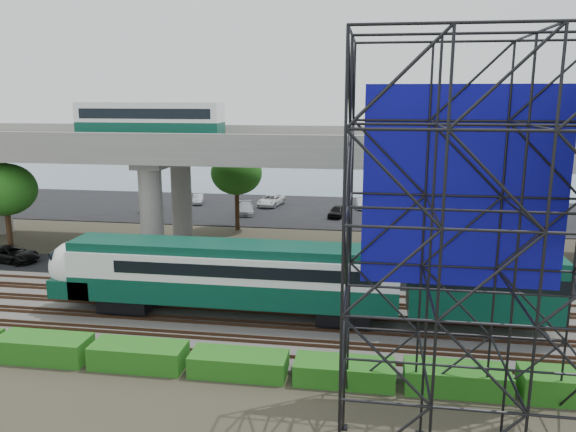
# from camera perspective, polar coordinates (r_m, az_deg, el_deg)

# --- Properties ---
(ground) EXTENTS (140.00, 140.00, 0.00)m
(ground) POSITION_cam_1_polar(r_m,az_deg,el_deg) (31.81, -4.93, -11.95)
(ground) COLOR #474233
(ground) RESTS_ON ground
(ballast_bed) EXTENTS (90.00, 12.00, 0.20)m
(ballast_bed) POSITION_cam_1_polar(r_m,az_deg,el_deg) (33.55, -4.12, -10.41)
(ballast_bed) COLOR slate
(ballast_bed) RESTS_ON ground
(service_road) EXTENTS (90.00, 5.00, 0.08)m
(service_road) POSITION_cam_1_polar(r_m,az_deg,el_deg) (41.37, -1.50, -6.01)
(service_road) COLOR black
(service_road) RESTS_ON ground
(parking_lot) EXTENTS (90.00, 18.00, 0.08)m
(parking_lot) POSITION_cam_1_polar(r_m,az_deg,el_deg) (63.88, 2.24, 0.55)
(parking_lot) COLOR black
(parking_lot) RESTS_ON ground
(harbor_water) EXTENTS (140.00, 40.00, 0.03)m
(harbor_water) POSITION_cam_1_polar(r_m,az_deg,el_deg) (85.44, 3.93, 3.50)
(harbor_water) COLOR #465F73
(harbor_water) RESTS_ON ground
(rail_tracks) EXTENTS (90.00, 9.52, 0.16)m
(rail_tracks) POSITION_cam_1_polar(r_m,az_deg,el_deg) (33.48, -4.12, -10.13)
(rail_tracks) COLOR #472D1E
(rail_tracks) RESTS_ON ballast_bed
(commuter_train) EXTENTS (29.30, 3.06, 4.30)m
(commuter_train) POSITION_cam_1_polar(r_m,az_deg,el_deg) (32.34, -2.06, -6.01)
(commuter_train) COLOR black
(commuter_train) RESTS_ON rail_tracks
(overpass) EXTENTS (80.00, 12.00, 12.40)m
(overpass) POSITION_cam_1_polar(r_m,az_deg,el_deg) (45.10, -1.34, 6.16)
(overpass) COLOR #9E9B93
(overpass) RESTS_ON ground
(scaffold_tower) EXTENTS (9.36, 6.36, 15.00)m
(scaffold_tower) POSITION_cam_1_polar(r_m,az_deg,el_deg) (21.23, 18.32, -3.52)
(scaffold_tower) COLOR black
(scaffold_tower) RESTS_ON ground
(hedge_strip) EXTENTS (34.60, 1.80, 1.20)m
(hedge_strip) POSITION_cam_1_polar(r_m,az_deg,el_deg) (27.58, -5.02, -14.65)
(hedge_strip) COLOR #175F15
(hedge_strip) RESTS_ON ground
(trees) EXTENTS (40.94, 16.94, 7.69)m
(trees) POSITION_cam_1_polar(r_m,az_deg,el_deg) (46.44, -5.98, 2.98)
(trees) COLOR #382314
(trees) RESTS_ON ground
(suv) EXTENTS (4.80, 2.90, 1.25)m
(suv) POSITION_cam_1_polar(r_m,az_deg,el_deg) (49.32, -26.24, -3.48)
(suv) COLOR black
(suv) RESTS_ON service_road
(parked_cars) EXTENTS (38.57, 9.75, 1.30)m
(parked_cars) POSITION_cam_1_polar(r_m,az_deg,el_deg) (63.35, 3.06, 1.04)
(parked_cars) COLOR silver
(parked_cars) RESTS_ON parking_lot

